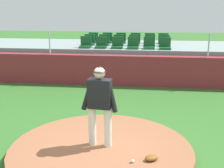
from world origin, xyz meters
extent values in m
plane|color=#326828|center=(0.00, 0.00, 0.00)|extent=(60.00, 60.00, 0.00)
cylinder|color=#955C3E|center=(0.00, 0.00, 0.11)|extent=(4.11, 4.11, 0.21)
cylinder|color=silver|center=(-0.21, 0.14, 0.66)|extent=(0.17, 0.17, 0.89)
cylinder|color=silver|center=(0.15, 0.11, 0.66)|extent=(0.17, 0.17, 0.89)
cube|color=black|center=(-0.03, 0.12, 1.43)|extent=(0.53, 0.32, 0.65)
cylinder|color=black|center=(-0.30, 0.15, 1.39)|extent=(0.33, 0.15, 0.72)
cylinder|color=black|center=(0.23, 0.10, 1.39)|extent=(0.28, 0.14, 0.73)
sphere|color=beige|center=(-0.03, 0.12, 1.89)|extent=(0.25, 0.25, 0.25)
cone|color=black|center=(-0.03, 0.12, 1.98)|extent=(0.31, 0.31, 0.14)
sphere|color=white|center=(0.74, -0.59, 0.25)|extent=(0.07, 0.07, 0.07)
ellipsoid|color=brown|center=(1.12, -0.44, 0.27)|extent=(0.36, 0.34, 0.11)
cube|color=maroon|center=(0.00, 6.09, 0.63)|extent=(16.60, 0.40, 1.26)
cylinder|color=silver|center=(-3.08, 6.09, 1.73)|extent=(0.06, 0.06, 0.94)
cylinder|color=silver|center=(3.36, 6.09, 1.73)|extent=(0.06, 0.06, 0.94)
cube|color=gray|center=(0.00, 8.40, 0.70)|extent=(15.41, 3.64, 1.40)
cube|color=#165027|center=(-1.77, 7.04, 1.45)|extent=(0.48, 0.44, 0.10)
cube|color=#165027|center=(-1.77, 7.22, 1.70)|extent=(0.48, 0.08, 0.40)
cube|color=#165027|center=(-1.07, 7.05, 1.45)|extent=(0.48, 0.44, 0.10)
cube|color=#165027|center=(-1.07, 7.23, 1.70)|extent=(0.48, 0.08, 0.40)
cube|color=#165027|center=(-0.35, 7.03, 1.45)|extent=(0.48, 0.44, 0.10)
cube|color=#165027|center=(-0.35, 7.21, 1.70)|extent=(0.48, 0.08, 0.40)
cube|color=#165027|center=(0.34, 7.01, 1.45)|extent=(0.48, 0.44, 0.10)
cube|color=#165027|center=(0.34, 7.19, 1.70)|extent=(0.48, 0.08, 0.40)
cube|color=#165027|center=(1.04, 7.06, 1.45)|extent=(0.48, 0.44, 0.10)
cube|color=#165027|center=(1.04, 7.24, 1.70)|extent=(0.48, 0.08, 0.40)
cube|color=#165027|center=(1.73, 7.00, 1.45)|extent=(0.48, 0.44, 0.10)
cube|color=#165027|center=(1.73, 7.18, 1.70)|extent=(0.48, 0.08, 0.40)
cube|color=#165027|center=(-1.78, 7.95, 1.45)|extent=(0.48, 0.44, 0.10)
cube|color=#165027|center=(-1.78, 8.13, 1.70)|extent=(0.48, 0.08, 0.40)
cube|color=#165027|center=(-1.07, 7.93, 1.45)|extent=(0.48, 0.44, 0.10)
cube|color=#165027|center=(-1.07, 8.11, 1.70)|extent=(0.48, 0.08, 0.40)
cube|color=#165027|center=(-0.38, 7.91, 1.45)|extent=(0.48, 0.44, 0.10)
cube|color=#165027|center=(-0.38, 8.09, 1.70)|extent=(0.48, 0.08, 0.40)
cube|color=#165027|center=(0.34, 7.94, 1.45)|extent=(0.48, 0.44, 0.10)
cube|color=#165027|center=(0.34, 8.12, 1.70)|extent=(0.48, 0.08, 0.40)
cube|color=#165027|center=(1.07, 7.95, 1.45)|extent=(0.48, 0.44, 0.10)
cube|color=#165027|center=(1.07, 8.13, 1.70)|extent=(0.48, 0.08, 0.40)
cube|color=#165027|center=(1.73, 7.96, 1.45)|extent=(0.48, 0.44, 0.10)
cube|color=#165027|center=(1.73, 8.14, 1.70)|extent=(0.48, 0.08, 0.40)
cube|color=#165027|center=(-1.75, 8.82, 1.45)|extent=(0.48, 0.44, 0.10)
cube|color=#165027|center=(-1.75, 9.00, 1.70)|extent=(0.48, 0.08, 0.40)
cube|color=#165027|center=(-1.03, 8.83, 1.45)|extent=(0.48, 0.44, 0.10)
cube|color=#165027|center=(-1.03, 9.01, 1.70)|extent=(0.48, 0.08, 0.40)
cube|color=#165027|center=(-0.35, 8.82, 1.45)|extent=(0.48, 0.44, 0.10)
cube|color=#165027|center=(-0.35, 9.00, 1.70)|extent=(0.48, 0.08, 0.40)
cube|color=#165027|center=(0.37, 8.85, 1.45)|extent=(0.48, 0.44, 0.10)
cube|color=#165027|center=(0.37, 9.03, 1.70)|extent=(0.48, 0.08, 0.40)
cube|color=#165027|center=(1.07, 8.81, 1.45)|extent=(0.48, 0.44, 0.10)
cube|color=#165027|center=(1.07, 8.99, 1.70)|extent=(0.48, 0.08, 0.40)
cube|color=#165027|center=(1.73, 8.86, 1.45)|extent=(0.48, 0.44, 0.10)
cube|color=#165027|center=(1.73, 9.04, 1.70)|extent=(0.48, 0.08, 0.40)
camera|label=1|loc=(0.97, -6.09, 3.35)|focal=48.47mm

